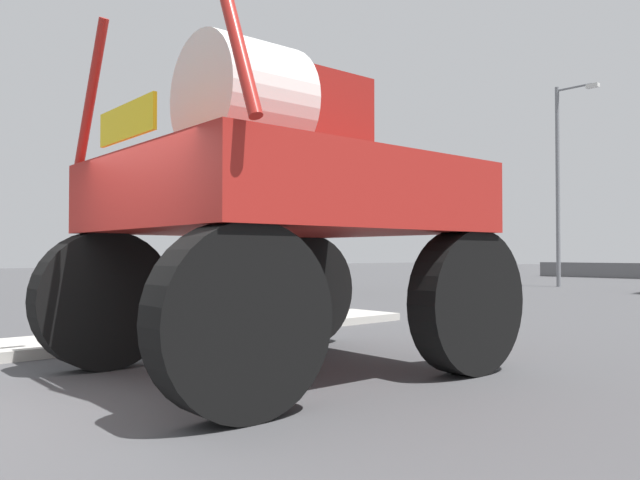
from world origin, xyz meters
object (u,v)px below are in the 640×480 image
(streetlight_far_left, at_px, (561,176))
(oversize_sprayer, at_px, (279,205))
(traffic_signal_near_left, at_px, (330,206))
(bare_tree_left, at_px, (319,155))

(streetlight_far_left, bearing_deg, oversize_sprayer, -71.82)
(traffic_signal_near_left, height_order, bare_tree_left, bare_tree_left)
(oversize_sprayer, height_order, streetlight_far_left, streetlight_far_left)
(traffic_signal_near_left, xyz_separation_m, streetlight_far_left, (-2.35, 15.96, 2.27))
(traffic_signal_near_left, relative_size, bare_tree_left, 0.52)
(traffic_signal_near_left, bearing_deg, bare_tree_left, 139.56)
(streetlight_far_left, height_order, bare_tree_left, streetlight_far_left)
(streetlight_far_left, distance_m, bare_tree_left, 11.22)
(bare_tree_left, bearing_deg, streetlight_far_left, 68.27)
(bare_tree_left, bearing_deg, oversize_sprayer, -43.99)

